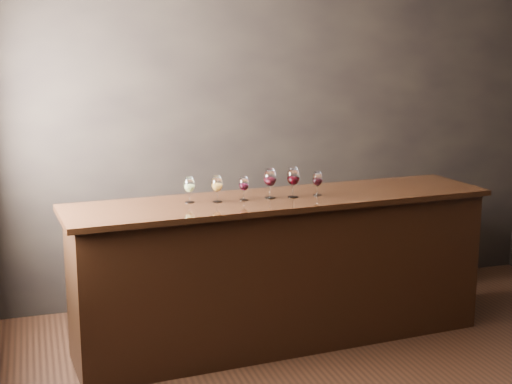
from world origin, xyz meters
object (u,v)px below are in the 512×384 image
object	(u,v)px
glass_red_b	(270,178)
glass_red_d	(318,179)
glass_amber	(217,184)
bar_counter	(282,273)
glass_white	(189,185)
back_bar_shelf	(290,253)
glass_red_c	(293,177)
glass_red_a	(244,184)

from	to	relation	value
glass_red_b	glass_red_d	size ratio (longest dim) A/B	1.22
glass_amber	bar_counter	bearing A→B (deg)	1.67
glass_red_b	glass_red_d	bearing A→B (deg)	-2.16
glass_amber	glass_red_b	xyz separation A→B (m)	(0.40, 0.01, 0.02)
glass_white	glass_red_b	world-z (taller)	glass_red_b
back_bar_shelf	glass_red_b	xyz separation A→B (m)	(-0.48, -0.86, 0.85)
back_bar_shelf	glass_amber	bearing A→B (deg)	-135.26
glass_white	glass_red_c	xyz separation A→B (m)	(0.75, -0.05, 0.02)
glass_red_b	glass_white	bearing A→B (deg)	176.81
bar_counter	glass_red_b	size ratio (longest dim) A/B	14.20
glass_amber	glass_red_d	distance (m)	0.76
bar_counter	glass_red_a	bearing A→B (deg)	178.25
glass_white	back_bar_shelf	bearing A→B (deg)	37.79
back_bar_shelf	glass_red_d	distance (m)	1.20
back_bar_shelf	glass_red_c	world-z (taller)	glass_red_c
back_bar_shelf	bar_counter	bearing A→B (deg)	-114.22
glass_red_c	bar_counter	bearing A→B (deg)	161.13
glass_amber	glass_red_c	world-z (taller)	glass_red_c
glass_white	bar_counter	bearing A→B (deg)	-2.42
glass_amber	glass_red_c	xyz separation A→B (m)	(0.57, -0.01, 0.02)
glass_amber	glass_red_b	size ratio (longest dim) A/B	0.87
back_bar_shelf	glass_red_b	bearing A→B (deg)	-119.28
glass_white	glass_red_c	world-z (taller)	glass_red_c
back_bar_shelf	glass_white	size ratio (longest dim) A/B	12.51
bar_counter	glass_white	distance (m)	0.97
glass_amber	glass_white	bearing A→B (deg)	167.05
glass_white	glass_amber	xyz separation A→B (m)	(0.19, -0.04, 0.00)
glass_red_b	glass_red_c	distance (m)	0.17
glass_white	glass_amber	bearing A→B (deg)	-12.95
back_bar_shelf	glass_red_d	bearing A→B (deg)	-97.80
glass_red_c	glass_red_d	xyz separation A→B (m)	(0.19, 0.01, -0.03)
bar_counter	glass_red_c	bearing A→B (deg)	-23.06
back_bar_shelf	glass_red_d	size ratio (longest dim) A/B	12.82
glass_red_c	glass_white	bearing A→B (deg)	175.94
glass_amber	glass_red_a	size ratio (longest dim) A/B	1.09
glass_red_c	back_bar_shelf	bearing A→B (deg)	70.45
bar_counter	glass_red_a	distance (m)	0.75
back_bar_shelf	glass_red_b	size ratio (longest dim) A/B	10.48
glass_red_c	glass_red_d	world-z (taller)	glass_red_c
glass_red_c	glass_red_a	bearing A→B (deg)	178.12
glass_red_a	glass_red_d	world-z (taller)	glass_red_d
glass_red_a	bar_counter	bearing A→B (deg)	2.44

